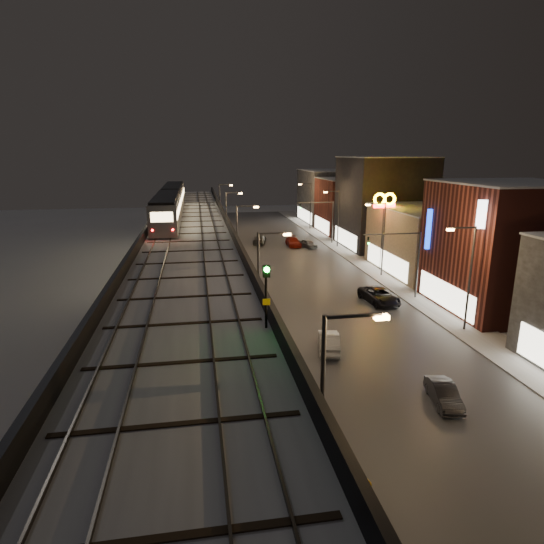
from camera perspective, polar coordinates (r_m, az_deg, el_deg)
ground at (r=25.44m, az=4.33°, el=-20.70°), size 220.00×220.00×0.00m
road_surface at (r=58.40m, az=3.38°, el=0.14°), size 17.00×120.00×0.06m
sidewalk_right at (r=61.34m, az=12.53°, el=0.56°), size 4.00×120.00×0.14m
under_viaduct_pavement at (r=57.02m, az=-9.97°, el=-0.42°), size 11.00×120.00×0.06m
elevated_viaduct at (r=52.73m, az=-10.25°, el=4.56°), size 9.00×100.00×6.30m
viaduct_trackbed at (r=52.72m, az=-10.30°, el=5.40°), size 8.40×100.00×0.32m
viaduct_parapet_streetside at (r=52.79m, az=-5.56°, el=6.09°), size 0.30×100.00×1.10m
viaduct_parapet_far at (r=52.93m, az=-15.04°, el=5.68°), size 0.30×100.00×1.10m
building_b at (r=48.73m, az=27.54°, el=2.84°), size 12.20×12.20×12.16m
building_c at (r=60.63m, az=19.51°, el=3.78°), size 12.20×15.20×8.16m
building_d at (r=74.46m, az=13.81°, el=8.43°), size 12.20×13.20×14.16m
building_e at (r=87.64m, az=10.15°, el=8.20°), size 12.20×12.20×10.16m
building_f at (r=100.82m, az=7.50°, el=9.42°), size 12.20×16.20×11.16m
streetlight_left_0 at (r=18.44m, az=7.13°, el=-16.38°), size 2.57×0.28×9.00m
streetlight_left_1 at (r=34.74m, az=-1.25°, el=-1.12°), size 2.57×0.28×9.00m
streetlight_right_1 at (r=40.79m, az=23.34°, el=0.05°), size 2.56×0.28×9.00m
streetlight_left_2 at (r=52.17m, az=-4.09°, el=4.22°), size 2.57×0.28×9.00m
streetlight_right_2 at (r=56.38m, az=13.59°, el=4.64°), size 2.56×0.28×9.00m
streetlight_left_3 at (r=69.89m, az=-5.52°, el=6.87°), size 2.57×0.28×9.00m
streetlight_right_3 at (r=73.09m, az=8.13°, el=7.14°), size 2.56×0.28×9.00m
streetlight_left_4 at (r=87.72m, az=-6.37°, el=8.44°), size 2.57×0.28×9.00m
streetlight_right_4 at (r=90.29m, az=4.69°, el=8.66°), size 2.56×0.28×9.00m
traffic_light_rig_a at (r=48.13m, az=16.68°, el=1.84°), size 6.10×0.34×7.00m
traffic_light_rig_b at (r=75.77m, az=6.78°, el=6.88°), size 6.10×0.34×7.00m
subway_train at (r=62.63m, az=-12.60°, el=8.53°), size 2.88×34.70×3.44m
rail_signal at (r=21.09m, az=-0.72°, el=-1.51°), size 0.36×0.44×3.11m
car_taxi at (r=23.17m, az=8.20°, el=-22.81°), size 2.39×4.14×1.33m
car_near_white at (r=35.35m, az=7.12°, el=-8.73°), size 2.48×4.59×1.44m
car_mid_dark at (r=75.79m, az=-1.57°, el=4.07°), size 3.03×5.15×1.40m
car_onc_silver at (r=30.11m, az=20.74°, el=-14.22°), size 2.05×4.02×1.26m
car_onc_dark at (r=46.88m, az=13.32°, el=-3.00°), size 3.10×5.72×1.52m
car_onc_white at (r=73.67m, az=2.68°, el=3.75°), size 1.95×4.81×1.39m
car_onc_red at (r=72.60m, az=4.57°, el=3.52°), size 2.66×4.13×1.31m
sign_mcdonalds at (r=58.94m, az=13.89°, el=7.83°), size 2.93×0.33×9.93m
sign_citgo at (r=41.35m, az=25.69°, el=4.57°), size 2.32×0.39×11.04m
sign_carwash at (r=48.88m, az=19.72°, el=4.33°), size 1.79×0.35×9.29m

